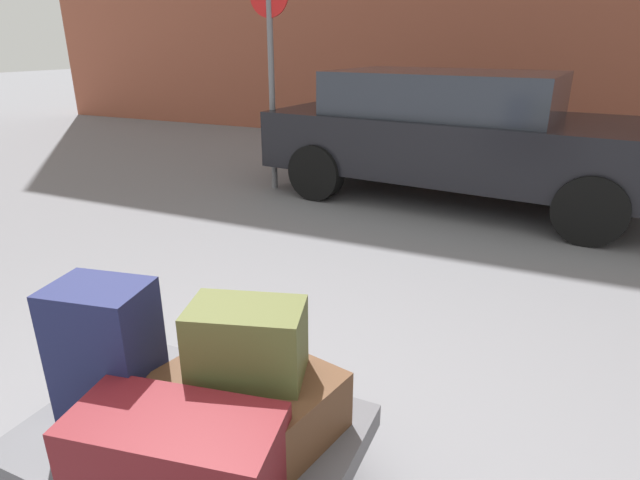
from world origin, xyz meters
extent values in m
cube|color=#4C4C51|center=(0.00, 0.00, 0.29)|extent=(1.24, 0.86, 0.10)
cylinder|color=black|center=(0.42, 0.29, 0.12)|extent=(0.24, 0.06, 0.24)
cylinder|color=black|center=(-0.42, 0.29, 0.12)|extent=(0.24, 0.06, 0.24)
cube|color=#51331E|center=(0.21, 0.11, 0.46)|extent=(0.70, 0.60, 0.24)
cube|color=maroon|center=(0.16, -0.25, 0.49)|extent=(0.71, 0.43, 0.30)
cube|color=#191E47|center=(-0.31, -0.06, 0.62)|extent=(0.39, 0.31, 0.57)
cube|color=#4C5128|center=(0.21, 0.11, 0.72)|extent=(0.46, 0.35, 0.28)
cube|color=black|center=(0.17, 4.74, 0.64)|extent=(4.46, 2.24, 0.64)
cube|color=#2D333D|center=(-0.08, 4.77, 1.19)|extent=(2.56, 1.83, 0.46)
cylinder|color=black|center=(1.67, 5.44, 0.32)|extent=(0.66, 0.29, 0.64)
cylinder|color=black|center=(1.49, 3.75, 0.32)|extent=(0.66, 0.29, 0.64)
cylinder|color=black|center=(-1.15, 5.74, 0.32)|extent=(0.66, 0.29, 0.64)
cylinder|color=black|center=(-1.33, 4.05, 0.32)|extent=(0.66, 0.29, 0.64)
cylinder|color=slate|center=(-2.02, 4.29, 1.24)|extent=(0.07, 0.07, 2.47)
camera|label=1|loc=(1.10, -1.23, 1.72)|focal=28.89mm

